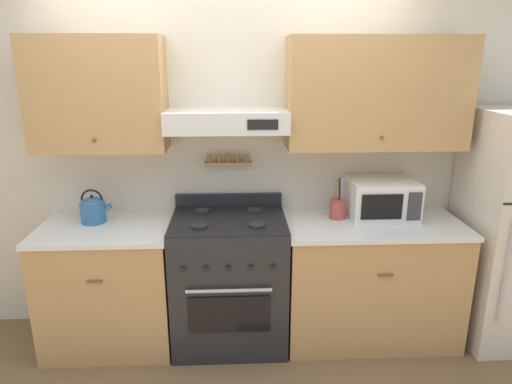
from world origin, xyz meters
TOP-DOWN VIEW (x-y plane):
  - ground_plane at (0.00, 0.00)m, footprint 16.00×16.00m
  - wall_back at (0.08, 0.61)m, footprint 5.20×0.46m
  - counter_left at (-0.85, 0.33)m, footprint 0.90×0.66m
  - counter_right at (1.02, 0.33)m, footprint 1.24×0.66m
  - stove_range at (0.00, 0.32)m, footprint 0.79×0.67m
  - tea_kettle at (-0.94, 0.43)m, footprint 0.22×0.17m
  - microwave at (1.09, 0.44)m, footprint 0.47×0.39m
  - utensil_crock at (0.78, 0.43)m, footprint 0.12×0.12m

SIDE VIEW (x-z plane):
  - ground_plane at x=0.00m, z-range 0.00..0.00m
  - counter_right at x=1.02m, z-range 0.00..0.89m
  - counter_left at x=-0.85m, z-range 0.00..0.89m
  - stove_range at x=0.00m, z-range -0.04..0.99m
  - utensil_crock at x=0.78m, z-range 0.82..1.12m
  - tea_kettle at x=-0.94m, z-range 0.87..1.11m
  - microwave at x=1.09m, z-range 0.89..1.17m
  - wall_back at x=0.08m, z-range 0.16..2.71m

